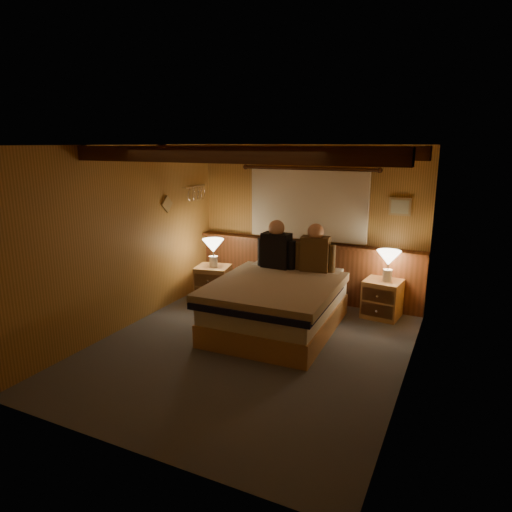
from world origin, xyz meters
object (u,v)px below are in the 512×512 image
Objects in this scene: nightstand_right at (382,299)px; person_left at (276,248)px; nightstand_left at (213,283)px; lamp_left at (213,247)px; duffel_bag at (224,286)px; lamp_right at (389,260)px; person_right at (315,252)px; bed at (277,304)px.

nightstand_right is 0.76× the size of person_left.
nightstand_right is (2.53, 0.42, -0.01)m from nightstand_left.
duffel_bag is at bearing 85.06° from lamp_left.
duffel_bag is (-2.54, -0.16, -0.68)m from lamp_right.
person_right is (-0.89, -0.37, 0.68)m from nightstand_right.
bed is at bearing -25.42° from lamp_left.
nightstand_left is 0.30m from duffel_bag.
bed is 1.61m from duffel_bag.
nightstand_left is at bearing 152.99° from bed.
lamp_left is at bearing -164.10° from nightstand_right.
person_left is at bearing -163.37° from lamp_right.
bed reaches higher than duffel_bag.
bed reaches higher than nightstand_left.
nightstand_left is 0.58m from lamp_left.
bed is 4.67× the size of lamp_left.
bed is 0.95m from person_right.
duffel_bag is (0.04, 0.27, -0.11)m from nightstand_left.
nightstand_left is at bearing 173.09° from lamp_left.
person_left is (-0.28, 0.62, 0.61)m from bed.
bed is 3.71× the size of duffel_bag.
bed is at bearing -37.23° from nightstand_left.
person_left is 1.34m from duffel_bag.
person_left is at bearing -11.45° from duffel_bag.
lamp_right is (1.22, 1.07, 0.50)m from bed.
nightstand_left is 0.84× the size of person_right.
nightstand_right is at bearing -169.98° from lamp_right.
nightstand_left is 1.08× the size of nightstand_right.
nightstand_right is at bearing 17.99° from person_left.
bed is 1.57m from lamp_left.
person_right reaches higher than nightstand_left.
nightstand_right reaches higher than duffel_bag.
lamp_right is at bearing 9.49° from lamp_left.
person_left is 1.31× the size of duffel_bag.
lamp_right is 0.79× the size of duffel_bag.
lamp_right reaches higher than nightstand_right.
person_right is (0.56, 0.06, -0.01)m from person_left.
duffel_bag is at bearing 143.57° from bed.
lamp_left reaches higher than bed.
nightstand_right is at bearing 7.65° from duffel_bag.
person_right is at bearing 1.61° from lamp_left.
person_left reaches higher than lamp_left.
bed is 1.50m from nightstand_left.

